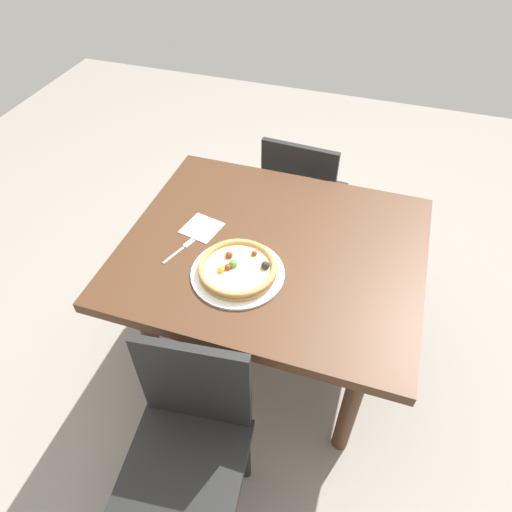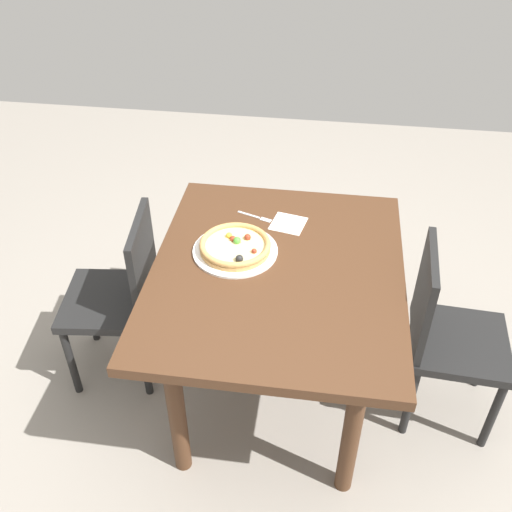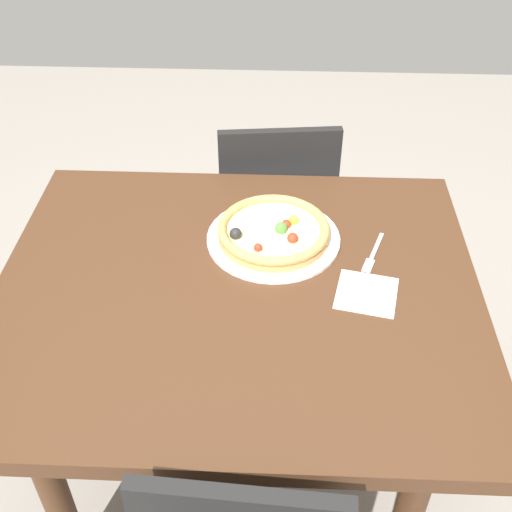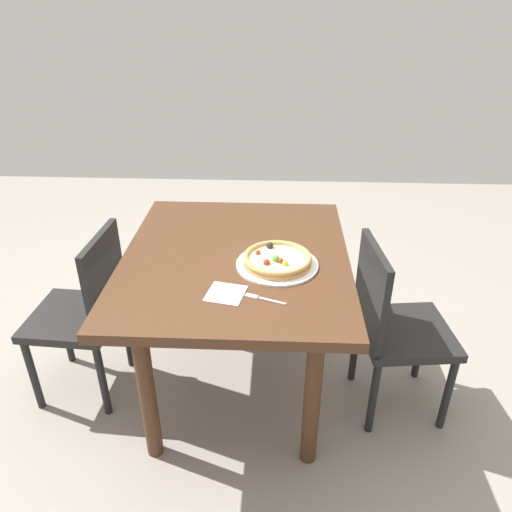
{
  "view_description": "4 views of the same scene",
  "coord_description": "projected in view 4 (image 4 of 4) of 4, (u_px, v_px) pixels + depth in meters",
  "views": [
    {
      "loc": [
        0.33,
        -1.26,
        2.02
      ],
      "look_at": [
        -0.04,
        -0.09,
        0.79
      ],
      "focal_mm": 32.15,
      "sensor_mm": 36.0,
      "label": 1
    },
    {
      "loc": [
        1.74,
        0.16,
        2.23
      ],
      "look_at": [
        -0.04,
        -0.09,
        0.79
      ],
      "focal_mm": 40.49,
      "sensor_mm": 36.0,
      "label": 2
    },
    {
      "loc": [
        -0.09,
        1.13,
        1.81
      ],
      "look_at": [
        -0.04,
        -0.09,
        0.79
      ],
      "focal_mm": 44.93,
      "sensor_mm": 36.0,
      "label": 3
    },
    {
      "loc": [
        -1.86,
        -0.18,
        1.81
      ],
      "look_at": [
        -0.04,
        -0.09,
        0.79
      ],
      "focal_mm": 34.05,
      "sensor_mm": 36.0,
      "label": 4
    }
  ],
  "objects": [
    {
      "name": "chair_far",
      "position": [
        86.0,
        310.0,
        2.28
      ],
      "size": [
        0.42,
        0.42,
        0.87
      ],
      "rotation": [
        0.0,
        0.0,
        -0.06
      ],
      "color": "black",
      "rests_on": "ground"
    },
    {
      "name": "napkin",
      "position": [
        226.0,
        293.0,
        1.87
      ],
      "size": [
        0.17,
        0.17,
        0.0
      ],
      "primitive_type": "cube",
      "rotation": [
        0.0,
        0.0,
        -0.21
      ],
      "color": "white",
      "rests_on": "dining_table"
    },
    {
      "name": "plate",
      "position": [
        277.0,
        264.0,
        2.05
      ],
      "size": [
        0.35,
        0.35,
        0.01
      ],
      "primitive_type": "cylinder",
      "color": "white",
      "rests_on": "dining_table"
    },
    {
      "name": "pizza",
      "position": [
        277.0,
        259.0,
        2.04
      ],
      "size": [
        0.29,
        0.29,
        0.05
      ],
      "color": "tan",
      "rests_on": "plate"
    },
    {
      "name": "fork",
      "position": [
        262.0,
        298.0,
        1.84
      ],
      "size": [
        0.07,
        0.16,
        0.0
      ],
      "rotation": [
        0.0,
        0.0,
        1.22
      ],
      "color": "silver",
      "rests_on": "dining_table"
    },
    {
      "name": "ground_plane",
      "position": [
        239.0,
        385.0,
        2.52
      ],
      "size": [
        6.0,
        6.0,
        0.0
      ],
      "primitive_type": "plane",
      "color": "gray"
    },
    {
      "name": "dining_table",
      "position": [
        236.0,
        275.0,
        2.19
      ],
      "size": [
        1.17,
        0.99,
        0.77
      ],
      "color": "#472B19",
      "rests_on": "ground"
    },
    {
      "name": "chair_near",
      "position": [
        393.0,
        324.0,
        2.18
      ],
      "size": [
        0.44,
        0.44,
        0.87
      ],
      "rotation": [
        0.0,
        0.0,
        3.25
      ],
      "color": "black",
      "rests_on": "ground"
    }
  ]
}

